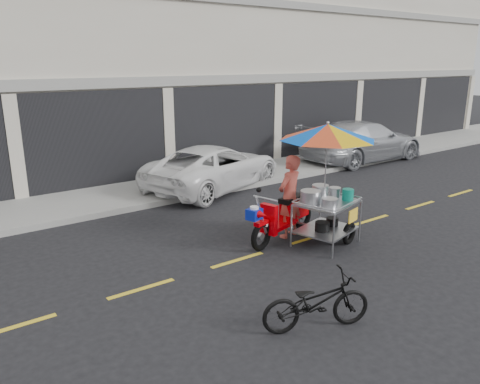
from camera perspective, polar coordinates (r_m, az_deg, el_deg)
ground at (r=10.33m, az=8.76°, el=-5.54°), size 90.00×90.00×0.00m
sidewalk at (r=14.51m, az=-6.64°, el=1.12°), size 45.00×3.00×0.15m
shophouse_block at (r=19.87m, az=-7.28°, el=17.14°), size 36.00×8.11×10.40m
centerline at (r=10.33m, az=8.76°, el=-5.52°), size 42.00×0.10×0.01m
white_pickup at (r=13.98m, az=-3.16°, el=3.07°), size 5.14×3.55×1.31m
silver_pickup at (r=18.42m, az=14.71°, el=6.04°), size 5.33×2.21×1.54m
near_bicycle at (r=6.89m, az=9.30°, el=-13.10°), size 1.70×1.12×0.84m
food_vendor_rig at (r=9.71m, az=8.86°, el=3.03°), size 2.92×2.40×2.57m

